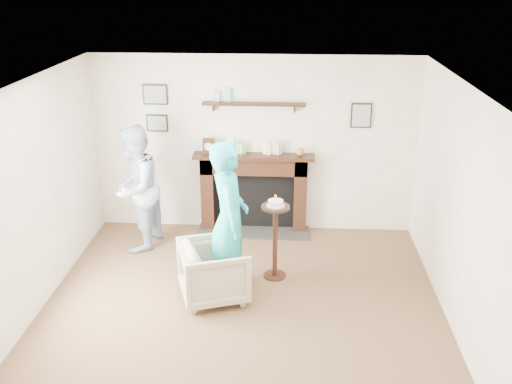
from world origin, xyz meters
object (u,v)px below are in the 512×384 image
pedestal_table (275,227)px  woman (231,289)px  armchair (215,297)px  man (140,246)px

pedestal_table → woman: bearing=-146.6°
armchair → woman: woman is taller
man → pedestal_table: pedestal_table is taller
woman → pedestal_table: (0.51, 0.34, 0.67)m
armchair → woman: size_ratio=0.41×
man → woman: (1.35, -1.03, 0.00)m
man → woman: bearing=63.4°
woman → pedestal_table: pedestal_table is taller
woman → pedestal_table: size_ratio=1.69×
armchair → pedestal_table: (0.68, 0.52, 0.67)m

